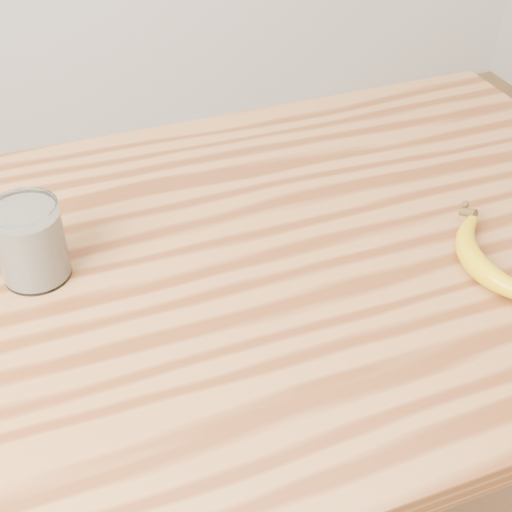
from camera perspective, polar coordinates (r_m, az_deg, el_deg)
name	(u,v)px	position (r m, az deg, el deg)	size (l,w,h in m)	color
table	(265,322)	(1.05, 0.73, -5.32)	(1.20, 0.80, 0.90)	#9B6335
smoothie_glass	(31,243)	(0.94, -17.58, 1.02)	(0.09, 0.09, 0.11)	white
banana	(475,264)	(0.97, 17.13, -0.59)	(0.09, 0.26, 0.03)	#C79C0C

